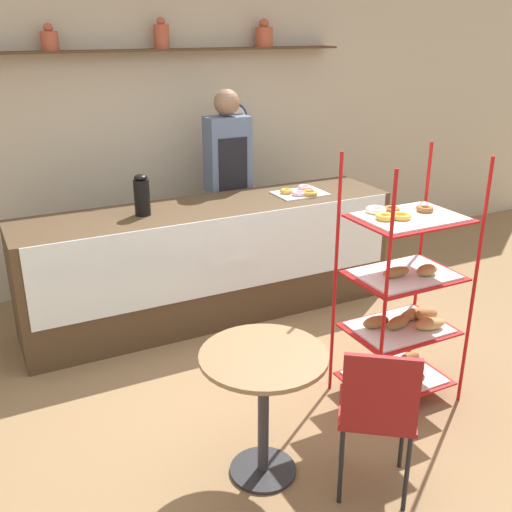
% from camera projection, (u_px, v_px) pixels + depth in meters
% --- Properties ---
extents(ground_plane, '(14.00, 14.00, 0.00)m').
position_uv_depth(ground_plane, '(286.00, 389.00, 4.05)').
color(ground_plane, olive).
extents(back_wall, '(10.00, 0.30, 2.70)m').
position_uv_depth(back_wall, '(164.00, 134.00, 5.50)').
color(back_wall, beige).
rests_on(back_wall, ground_plane).
extents(display_counter, '(3.07, 0.71, 0.95)m').
position_uv_depth(display_counter, '(211.00, 261.00, 4.94)').
color(display_counter, '#4C3823').
rests_on(display_counter, ground_plane).
extents(pastry_rack, '(0.70, 0.52, 1.61)m').
position_uv_depth(pastry_rack, '(403.00, 303.00, 3.75)').
color(pastry_rack, '#B71414').
rests_on(pastry_rack, ground_plane).
extents(person_worker, '(0.38, 0.23, 1.79)m').
position_uv_depth(person_worker, '(228.00, 181.00, 5.33)').
color(person_worker, '#282833').
rests_on(person_worker, ground_plane).
extents(cafe_table, '(0.67, 0.67, 0.74)m').
position_uv_depth(cafe_table, '(263.00, 385.00, 3.10)').
color(cafe_table, '#262628').
rests_on(cafe_table, ground_plane).
extents(cafe_chair, '(0.53, 0.53, 0.89)m').
position_uv_depth(cafe_chair, '(378.00, 407.00, 2.94)').
color(cafe_chair, black).
rests_on(cafe_chair, ground_plane).
extents(coffee_carafe, '(0.12, 0.12, 0.31)m').
position_uv_depth(coffee_carafe, '(142.00, 195.00, 4.48)').
color(coffee_carafe, black).
rests_on(coffee_carafe, display_counter).
extents(donut_tray_counter, '(0.43, 0.32, 0.05)m').
position_uv_depth(donut_tray_counter, '(301.00, 192.00, 5.07)').
color(donut_tray_counter, white).
rests_on(donut_tray_counter, display_counter).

